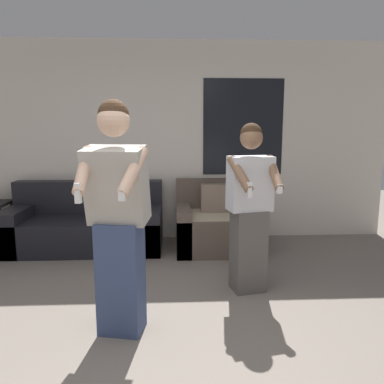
{
  "coord_description": "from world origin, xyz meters",
  "views": [
    {
      "loc": [
        0.3,
        -2.08,
        1.52
      ],
      "look_at": [
        0.44,
        0.94,
        1.01
      ],
      "focal_mm": 35.0,
      "sensor_mm": 36.0,
      "label": 1
    }
  ],
  "objects_px": {
    "armchair": "(215,225)",
    "person_left": "(118,219)",
    "couch": "(86,226)",
    "person_right": "(250,208)"
  },
  "relations": [
    {
      "from": "person_left",
      "to": "person_right",
      "type": "relative_size",
      "value": 1.09
    },
    {
      "from": "person_left",
      "to": "person_right",
      "type": "bearing_deg",
      "value": 32.53
    },
    {
      "from": "couch",
      "to": "armchair",
      "type": "xyz_separation_m",
      "value": [
        1.67,
        -0.06,
        0.01
      ]
    },
    {
      "from": "person_right",
      "to": "armchair",
      "type": "bearing_deg",
      "value": 97.45
    },
    {
      "from": "person_left",
      "to": "armchair",
      "type": "bearing_deg",
      "value": 65.43
    },
    {
      "from": "couch",
      "to": "armchair",
      "type": "bearing_deg",
      "value": -1.93
    },
    {
      "from": "couch",
      "to": "armchair",
      "type": "distance_m",
      "value": 1.67
    },
    {
      "from": "armchair",
      "to": "person_left",
      "type": "relative_size",
      "value": 0.58
    },
    {
      "from": "couch",
      "to": "person_right",
      "type": "xyz_separation_m",
      "value": [
        1.84,
        -1.39,
        0.51
      ]
    },
    {
      "from": "couch",
      "to": "person_left",
      "type": "bearing_deg",
      "value": -70.62
    }
  ]
}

